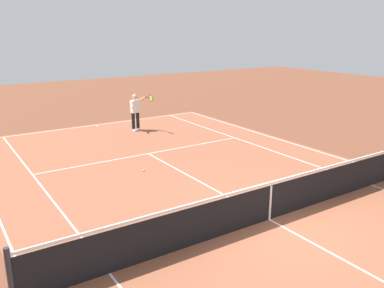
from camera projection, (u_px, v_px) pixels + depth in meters
name	position (u px, v px, depth m)	size (l,w,h in m)	color
ground_plane	(269.00, 219.00, 9.81)	(60.00, 60.00, 0.00)	brown
court_slab	(269.00, 219.00, 9.81)	(24.20, 11.40, 0.00)	#935138
court_line_markings	(269.00, 219.00, 9.81)	(23.85, 11.05, 0.01)	white
tennis_net	(270.00, 201.00, 9.67)	(0.10, 11.70, 1.08)	#2D2D33
tennis_player_near	(136.00, 110.00, 18.15)	(1.03, 0.81, 1.70)	black
tennis_ball	(144.00, 170.00, 13.12)	(0.07, 0.07, 0.07)	#CCE01E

